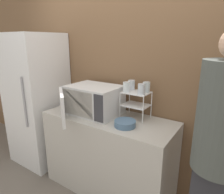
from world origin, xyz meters
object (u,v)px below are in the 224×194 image
Objects in this scene: glass_back_right at (146,87)px; glass_front_right at (141,89)px; glass_front_left at (126,87)px; person at (219,147)px; microwave at (93,100)px; bowl at (125,124)px; refrigerator at (37,100)px; dish_rack at (136,99)px; glass_back_left at (131,85)px.

glass_back_right is 0.11m from glass_front_right.
person reaches higher than glass_front_left.
microwave is 3.51× the size of bowl.
glass_back_right reaches higher than bowl.
glass_front_right is at bearing 156.16° from person.
glass_back_right is 0.06× the size of refrigerator.
dish_rack is 0.17m from glass_front_left.
microwave is 1.32m from person.
refrigerator is at bearing -170.90° from glass_back_left.
glass_back_right is 0.50× the size of bowl.
glass_front_left is (-0.08, -0.06, 0.13)m from dish_rack.
glass_front_right is at bearing -32.76° from glass_back_left.
microwave is at bearing -166.51° from glass_front_left.
glass_front_right is at bearing 4.00° from refrigerator.
glass_back_right is at bearing 77.52° from bowl.
dish_rack is (0.46, 0.15, 0.05)m from microwave.
microwave is at bearing -170.09° from glass_front_right.
glass_front_right is 1.00× the size of glass_back_left.
glass_back_left is at bearing 29.01° from microwave.
refrigerator is (-0.99, -0.01, -0.17)m from microwave.
microwave is 7.03× the size of glass_front_left.
microwave is 0.58m from glass_front_right.
person reaches higher than dish_rack.
microwave is 7.03× the size of glass_front_right.
refrigerator reaches higher than glass_front_left.
glass_front_right is at bearing -90.91° from glass_back_right.
glass_back_right reaches higher than dish_rack.
glass_back_left is 0.45m from bowl.
refrigerator reaches higher than bowl.
glass_front_right is at bearing -32.65° from dish_rack.
microwave reaches higher than bowl.
glass_back_right reaches higher than microwave.
microwave is 7.03× the size of glass_back_right.
person is (0.84, -0.39, -0.10)m from dish_rack.
glass_front_left is at bearing -145.44° from glass_back_right.
bowl is at bearing -12.09° from microwave.
glass_back_left is at bearing 9.10° from refrigerator.
person reaches higher than glass_front_right.
dish_rack is at bearing -32.87° from glass_back_left.
glass_front_left reaches higher than dish_rack.
glass_front_left is at bearing 13.49° from microwave.
glass_front_left is 0.17m from glass_front_right.
microwave is 0.49m from dish_rack.
refrigerator is (-1.54, -0.22, -0.35)m from glass_back_right.
glass_front_right is 1.58m from refrigerator.
glass_back_left is (-0.09, 0.06, 0.13)m from dish_rack.
bowl is at bearing -62.38° from glass_front_left.
bowl is (0.11, -0.31, -0.31)m from glass_back_left.
dish_rack is at bearing 6.34° from refrigerator.
glass_back_right is 1.00× the size of glass_back_left.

